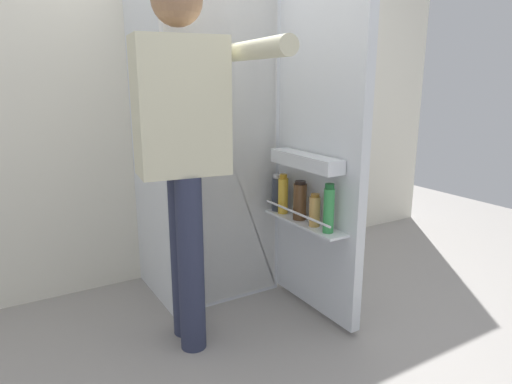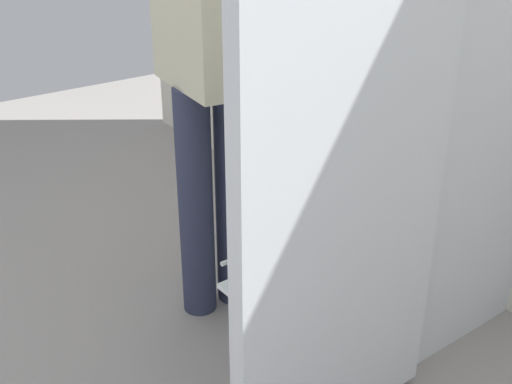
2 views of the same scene
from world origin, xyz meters
name	(u,v)px [view 2 (image 2 of 2)]	position (x,y,z in m)	size (l,w,h in m)	color
ground_plane	(274,349)	(0.00, 0.00, 0.00)	(6.53, 6.53, 0.00)	gray
refrigerator	(404,63)	(0.03, 0.48, 0.91)	(0.73, 1.23, 1.82)	silver
person	(211,33)	(-0.33, 0.00, 1.00)	(0.53, 0.74, 1.67)	#2D334C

